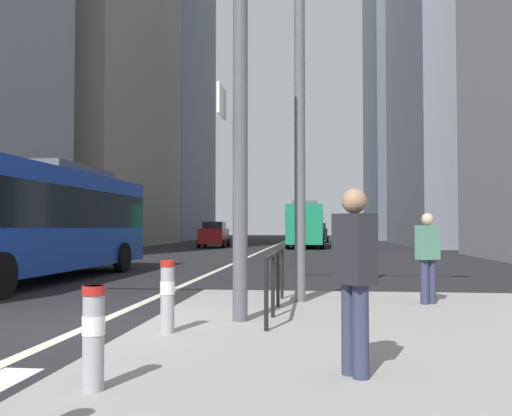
# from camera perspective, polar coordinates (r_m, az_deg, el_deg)

# --- Properties ---
(ground_plane) EXTENTS (160.00, 160.00, 0.00)m
(ground_plane) POSITION_cam_1_polar(r_m,az_deg,el_deg) (28.39, -0.83, -5.05)
(ground_plane) COLOR black
(median_island) EXTENTS (9.00, 10.00, 0.15)m
(median_island) POSITION_cam_1_polar(r_m,az_deg,el_deg) (7.56, 22.26, -12.85)
(median_island) COLOR gray
(median_island) RESTS_ON ground
(lane_centre_line) EXTENTS (0.20, 80.00, 0.01)m
(lane_centre_line) POSITION_cam_1_polar(r_m,az_deg,el_deg) (38.32, 1.00, -4.25)
(lane_centre_line) COLOR beige
(lane_centre_line) RESTS_ON ground
(office_tower_left_mid) EXTENTS (11.82, 20.53, 38.17)m
(office_tower_left_mid) POSITION_cam_1_polar(r_m,az_deg,el_deg) (51.79, -17.16, 17.94)
(office_tower_left_mid) COLOR gray
(office_tower_left_mid) RESTS_ON ground
(office_tower_left_far) EXTENTS (10.21, 20.27, 41.20)m
(office_tower_left_far) POSITION_cam_1_polar(r_m,az_deg,el_deg) (73.75, -9.58, 13.04)
(office_tower_left_far) COLOR slate
(office_tower_left_far) RESTS_ON ground
(office_tower_right_far) EXTENTS (13.27, 19.56, 48.29)m
(office_tower_right_far) POSITION_cam_1_polar(r_m,az_deg,el_deg) (78.24, 16.44, 14.91)
(office_tower_right_far) COLOR slate
(office_tower_right_far) RESTS_ON ground
(city_bus_blue_oncoming) EXTENTS (2.83, 11.26, 3.40)m
(city_bus_blue_oncoming) POSITION_cam_1_polar(r_m,az_deg,el_deg) (16.74, -21.63, -0.76)
(city_bus_blue_oncoming) COLOR #14389E
(city_bus_blue_oncoming) RESTS_ON ground
(city_bus_red_receding) EXTENTS (2.75, 10.78, 3.40)m
(city_bus_red_receding) POSITION_cam_1_polar(r_m,az_deg,el_deg) (42.81, 5.11, -1.55)
(city_bus_red_receding) COLOR #198456
(city_bus_red_receding) RESTS_ON ground
(car_oncoming_mid) EXTENTS (2.18, 4.36, 1.94)m
(car_oncoming_mid) POSITION_cam_1_polar(r_m,az_deg,el_deg) (42.26, -4.30, -2.69)
(car_oncoming_mid) COLOR maroon
(car_oncoming_mid) RESTS_ON ground
(car_receding_near) EXTENTS (2.07, 4.18, 1.94)m
(car_receding_near) POSITION_cam_1_polar(r_m,az_deg,el_deg) (67.76, 5.83, -2.42)
(car_receding_near) COLOR #B2A899
(car_receding_near) RESTS_ON ground
(car_receding_far) EXTENTS (2.14, 4.36, 1.94)m
(car_receding_far) POSITION_cam_1_polar(r_m,az_deg,el_deg) (56.34, 6.39, -2.51)
(car_receding_far) COLOR black
(car_receding_far) RESTS_ON ground
(traffic_signal_gantry) EXTENTS (6.78, 0.65, 6.00)m
(traffic_signal_gantry) POSITION_cam_1_polar(r_m,az_deg,el_deg) (9.20, -16.38, 14.68)
(traffic_signal_gantry) COLOR #515156
(traffic_signal_gantry) RESTS_ON median_island
(street_lamp_post) EXTENTS (5.50, 0.32, 8.00)m
(street_lamp_post) POSITION_cam_1_polar(r_m,az_deg,el_deg) (11.03, 4.45, 17.97)
(street_lamp_post) COLOR #56565B
(street_lamp_post) RESTS_ON median_island
(bollard_left) EXTENTS (0.20, 0.20, 0.88)m
(bollard_left) POSITION_cam_1_polar(r_m,az_deg,el_deg) (5.00, -16.25, -12.06)
(bollard_left) COLOR #99999E
(bollard_left) RESTS_ON median_island
(bollard_right) EXTENTS (0.20, 0.20, 0.94)m
(bollard_right) POSITION_cam_1_polar(r_m,az_deg,el_deg) (7.43, -9.02, -8.52)
(bollard_right) COLOR #99999E
(bollard_right) RESTS_ON median_island
(pedestrian_railing) EXTENTS (0.06, 3.45, 0.98)m
(pedestrian_railing) POSITION_cam_1_polar(r_m,az_deg,el_deg) (9.13, 2.01, -6.19)
(pedestrian_railing) COLOR black
(pedestrian_railing) RESTS_ON median_island
(pedestrian_waiting) EXTENTS (0.42, 0.45, 1.73)m
(pedestrian_waiting) POSITION_cam_1_polar(r_m,az_deg,el_deg) (5.27, 10.03, -6.38)
(pedestrian_waiting) COLOR #2D334C
(pedestrian_waiting) RESTS_ON median_island
(pedestrian_walking) EXTENTS (0.45, 0.41, 1.62)m
(pedestrian_walking) POSITION_cam_1_polar(r_m,az_deg,el_deg) (10.50, 17.11, -4.49)
(pedestrian_walking) COLOR #2D334C
(pedestrian_walking) RESTS_ON median_island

